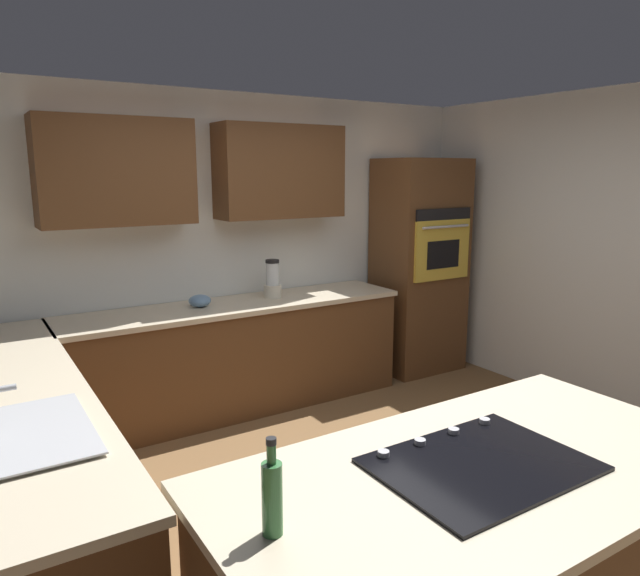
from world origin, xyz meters
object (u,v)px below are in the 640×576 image
at_px(cooktop, 480,464).
at_px(blender, 273,281).
at_px(mixing_bowl, 200,301).
at_px(oil_bottle, 272,496).
at_px(sink_unit, 27,433).
at_px(wall_oven, 419,266).

bearing_deg(cooktop, blender, -103.42).
bearing_deg(blender, cooktop, 76.58).
distance_m(cooktop, mixing_bowl, 2.97).
bearing_deg(blender, oil_bottle, 62.27).
height_order(sink_unit, mixing_bowl, sink_unit).
bearing_deg(cooktop, wall_oven, -128.29).
distance_m(blender, mixing_bowl, 0.66).
distance_m(mixing_bowl, oil_bottle, 3.06).
relative_size(sink_unit, blender, 2.16).
bearing_deg(blender, wall_oven, 178.36).
height_order(blender, oil_bottle, blender).
bearing_deg(mixing_bowl, cooktop, 88.86).
xyz_separation_m(mixing_bowl, oil_bottle, (0.89, 2.93, 0.08)).
relative_size(sink_unit, mixing_bowl, 4.00).
distance_m(wall_oven, oil_bottle, 4.26).
height_order(sink_unit, cooktop, sink_unit).
bearing_deg(oil_bottle, blender, -117.73).
xyz_separation_m(wall_oven, blender, (1.60, -0.05, -0.00)).
xyz_separation_m(cooktop, oil_bottle, (0.83, -0.04, 0.12)).
height_order(wall_oven, blender, wall_oven).
relative_size(cooktop, mixing_bowl, 4.34).
relative_size(sink_unit, oil_bottle, 2.29).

